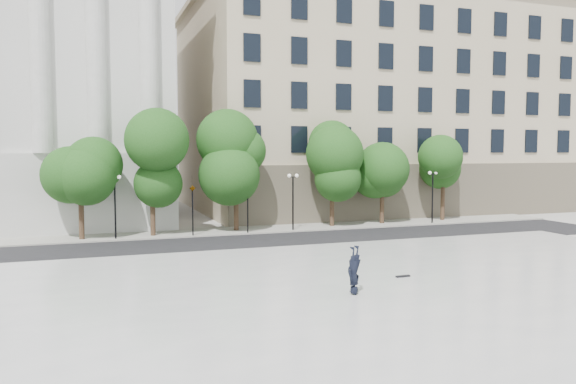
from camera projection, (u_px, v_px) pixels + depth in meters
name	position (u px, v px, depth m)	size (l,w,h in m)	color
ground	(347.00, 326.00, 19.64)	(160.00, 160.00, 0.00)	beige
plaza	(315.00, 299.00, 22.44)	(44.00, 22.00, 0.45)	silver
street	(227.00, 245.00, 36.55)	(60.00, 8.00, 0.02)	black
far_sidewalk	(209.00, 232.00, 42.18)	(60.00, 4.00, 0.12)	#9F9D93
building_east	(359.00, 106.00, 62.08)	(36.00, 26.15, 23.00)	#BBAB8F
traffic_light_west	(192.00, 184.00, 39.82)	(0.85, 1.99, 4.28)	black
traffic_light_east	(248.00, 185.00, 41.19)	(0.78, 1.74, 4.18)	black
person_lying	(354.00, 288.00, 22.25)	(0.70, 0.46, 1.92)	black
skateboard	(403.00, 276.00, 25.35)	(0.69, 0.18, 0.07)	black
street_trees	(267.00, 167.00, 43.01)	(33.68, 4.99, 7.33)	#382619
lamp_posts	(219.00, 194.00, 40.83)	(36.47, 0.28, 4.51)	black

